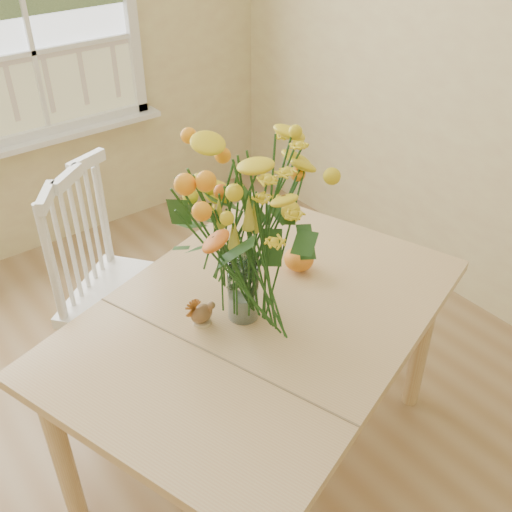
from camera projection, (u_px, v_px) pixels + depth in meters
dining_table at (260, 332)px, 2.08m from camera, size 1.62×1.37×0.74m
windsor_chair at (109, 278)px, 2.47m from camera, size 0.64×0.64×1.01m
flower_vase at (242, 229)px, 1.81m from camera, size 0.48×0.48×0.57m
pumpkin at (299, 260)px, 2.20m from camera, size 0.11×0.11×0.09m
turkey_figurine at (201, 314)px, 1.96m from camera, size 0.08×0.06×0.10m
dark_gourd at (229, 256)px, 2.24m from camera, size 0.13×0.09×0.06m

